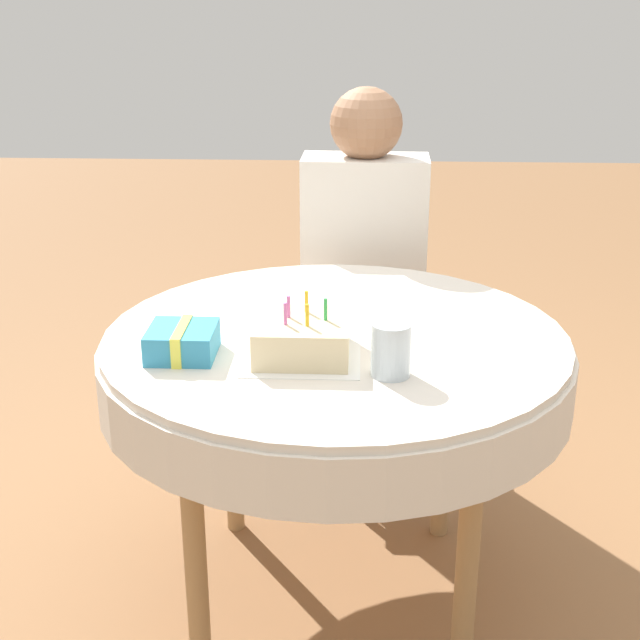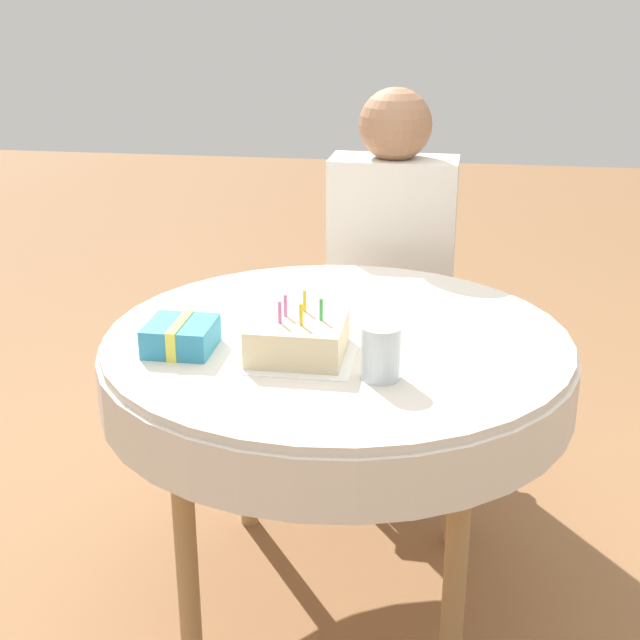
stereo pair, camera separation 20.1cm
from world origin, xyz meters
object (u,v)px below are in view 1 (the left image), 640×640
Objects in this scene: person at (364,244)px; gift_box at (182,342)px; drinking_glass at (391,350)px; birthday_cake at (302,337)px; chair at (363,301)px.

person is 0.98m from gift_box.
birthday_cake is at bearing 153.52° from drinking_glass.
person is 5.97× the size of birthday_cake.
person reaches higher than birthday_cake.
gift_box is at bearing -177.72° from birthday_cake.
person is 0.90m from birthday_cake.
drinking_glass is 0.46m from gift_box.
person is 0.99m from drinking_glass.
person reaches higher than gift_box.
chair is at bearing 90.00° from person.
birthday_cake reaches higher than gift_box.
chair reaches higher than gift_box.
drinking_glass is at bearing -85.60° from person.
chair is at bearing 68.14° from gift_box.
birthday_cake is 0.21m from drinking_glass.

